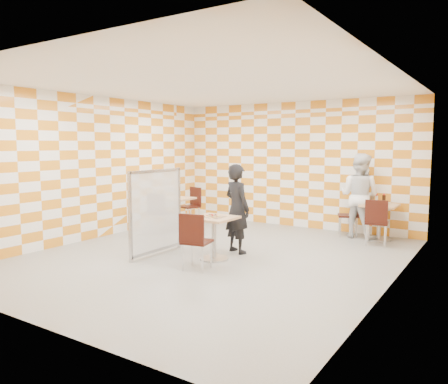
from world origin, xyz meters
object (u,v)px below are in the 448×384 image
at_px(chair_empty_near, 158,210).
at_px(man_white, 359,196).
at_px(chair_empty_far, 192,203).
at_px(soda_bottle, 384,200).
at_px(man_dark, 237,209).
at_px(sport_bottle, 376,199).
at_px(chair_main_front, 194,237).
at_px(chair_second_front, 376,219).
at_px(empty_table, 176,208).
at_px(main_table, 214,231).
at_px(chair_second_side, 353,211).
at_px(partition, 156,211).
at_px(second_table, 379,216).

bearing_deg(chair_empty_near, man_white, 28.45).
bearing_deg(chair_empty_far, soda_bottle, 8.67).
xyz_separation_m(man_dark, sport_bottle, (1.84, 2.67, 0.02)).
height_order(chair_main_front, chair_second_front, same).
bearing_deg(empty_table, soda_bottle, 18.10).
relative_size(main_table, sport_bottle, 3.75).
relative_size(empty_table, chair_second_front, 0.81).
height_order(chair_empty_far, sport_bottle, sport_bottle).
relative_size(chair_second_side, chair_empty_near, 1.00).
xyz_separation_m(empty_table, chair_empty_near, (0.02, -0.66, 0.04)).
relative_size(empty_table, sport_bottle, 3.75).
bearing_deg(chair_empty_far, empty_table, -83.07).
xyz_separation_m(chair_second_front, chair_empty_near, (-4.36, -1.45, 0.00)).
bearing_deg(partition, chair_second_front, 41.48).
xyz_separation_m(chair_empty_near, partition, (1.17, -1.37, 0.25)).
bearing_deg(sport_bottle, man_dark, -124.56).
height_order(empty_table, chair_second_side, chair_second_side).
relative_size(chair_second_side, chair_empty_far, 1.00).
height_order(main_table, chair_second_front, chair_second_front).
distance_m(man_white, sport_bottle, 0.36).
height_order(second_table, sport_bottle, sport_bottle).
distance_m(chair_main_front, chair_empty_far, 4.09).
distance_m(chair_empty_near, partition, 1.82).
xyz_separation_m(chair_empty_near, man_white, (3.83, 2.08, 0.36)).
height_order(second_table, chair_second_side, chair_second_side).
relative_size(chair_empty_far, man_white, 0.51).
xyz_separation_m(chair_second_side, man_dark, (-1.37, -2.59, 0.27)).
bearing_deg(main_table, soda_bottle, 56.57).
height_order(partition, man_dark, man_dark).
height_order(empty_table, chair_empty_near, chair_empty_near).
xyz_separation_m(chair_main_front, man_white, (1.46, 3.92, 0.36)).
height_order(chair_second_side, man_dark, man_dark).
distance_m(main_table, chair_second_front, 3.31).
height_order(man_dark, soda_bottle, man_dark).
xyz_separation_m(second_table, sport_bottle, (-0.11, 0.16, 0.33)).
bearing_deg(second_table, man_dark, -127.74).
bearing_deg(main_table, man_white, 63.35).
xyz_separation_m(chair_second_side, partition, (-2.52, -3.51, 0.25)).
relative_size(chair_second_side, soda_bottle, 4.02).
bearing_deg(chair_second_side, man_white, -20.92).
height_order(man_white, sport_bottle, man_white).
bearing_deg(man_dark, chair_second_side, -97.54).
bearing_deg(chair_second_front, soda_bottle, 91.51).
bearing_deg(chair_second_front, empty_table, -169.77).
relative_size(chair_empty_near, soda_bottle, 4.02).
bearing_deg(empty_table, chair_main_front, -46.25).
bearing_deg(chair_second_front, chair_main_front, -121.09).
bearing_deg(chair_empty_far, main_table, -46.83).
distance_m(partition, soda_bottle, 4.69).
relative_size(main_table, man_dark, 0.46).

